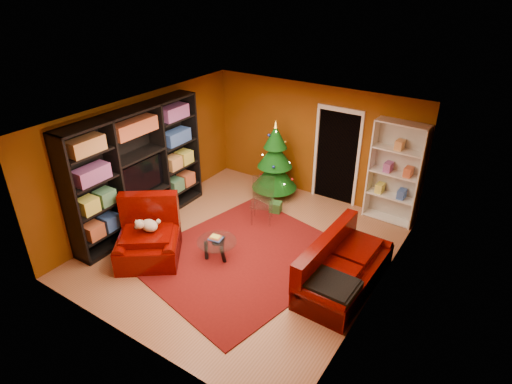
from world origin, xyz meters
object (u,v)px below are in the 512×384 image
Objects in this scene: christmas_tree at (275,160)px; white_bookshelf at (395,174)px; armchair at (148,238)px; sofa at (346,264)px; rug at (243,257)px; acrylic_chair at (262,204)px; media_unit at (138,170)px; coffee_table at (217,249)px; dog at (149,226)px; gift_box_green at (276,207)px; gift_box_red at (264,179)px.

white_bookshelf is at bearing 9.23° from christmas_tree.
sofa is at bearing -15.71° from armchair.
armchair reaches higher than rug.
christmas_tree is 1.31m from acrylic_chair.
media_unit is 3.61× the size of acrylic_chair.
sofa is 2.35m from coffee_table.
media_unit is 1.37m from dog.
dog reaches higher than gift_box_green.
christmas_tree is (1.64, 2.55, -0.33)m from media_unit.
sofa is at bearing -85.94° from white_bookshelf.
white_bookshelf reaches higher than armchair.
coffee_table is (0.96, -3.11, 0.09)m from gift_box_red.
acrylic_chair reaches higher than rug.
gift_box_red is 3.31m from white_bookshelf.
white_bookshelf is 3.90m from coffee_table.
dog is (-0.05, -3.75, 0.59)m from gift_box_red.
coffee_table is at bearing -122.94° from white_bookshelf.
acrylic_chair is (1.03, 2.15, -0.24)m from dog.
armchair reaches higher than gift_box_red.
gift_box_red is (-0.58, 0.44, -0.80)m from christmas_tree.
christmas_tree reaches higher than dog.
media_unit is 1.55× the size of sofa.
media_unit is 13.38× the size of gift_box_green.
gift_box_red is 0.27× the size of coffee_table.
christmas_tree is at bearing 84.61° from acrylic_chair.
gift_box_red reaches higher than rug.
media_unit is at bearing -109.55° from gift_box_red.
media_unit is at bearing 97.40° from sofa.
acrylic_chair is (0.98, -1.60, 0.34)m from gift_box_red.
acrylic_chair is at bearing 106.84° from rug.
christmas_tree is 2.54× the size of coffee_table.
sofa is (0.07, -2.53, -0.63)m from white_bookshelf.
dog is at bearing -148.14° from coffee_table.
white_bookshelf is 1.88× the size of armchair.
armchair is (-1.07, -2.73, 0.34)m from gift_box_green.
sofa is at bearing 13.84° from coffee_table.
dog is at bearing -128.34° from white_bookshelf.
dog is at bearing 111.57° from sofa.
acrylic_chair is at bearing -141.67° from white_bookshelf.
dog is (-1.40, -0.91, 0.68)m from rug.
armchair is at bearing -111.46° from gift_box_green.
gift_box_green is 2.69m from sofa.
acrylic_chair is (-2.26, 0.95, -0.00)m from sofa.
coffee_table is at bearing -144.41° from rug.
gift_box_green is at bearing -47.27° from gift_box_red.
acrylic_chair is at bearing 27.70° from dog.
armchair reaches higher than gift_box_green.
white_bookshelf is 4.94m from dog.
sofa is (2.23, -1.46, 0.32)m from gift_box_green.
acrylic_chair is (0.40, -1.16, -0.46)m from christmas_tree.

